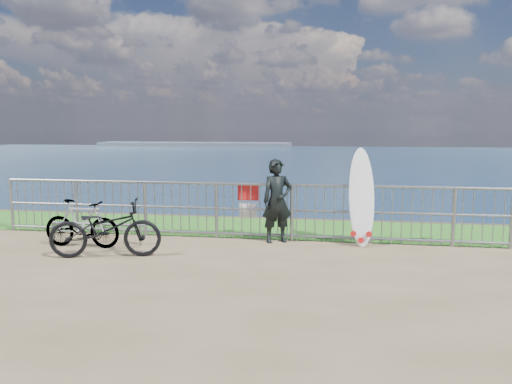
% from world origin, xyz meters
% --- Properties ---
extents(grass_strip, '(120.00, 120.00, 0.00)m').
position_xyz_m(grass_strip, '(0.00, 2.70, 0.01)').
color(grass_strip, '#26691D').
rests_on(grass_strip, ground).
extents(seascape, '(260.00, 260.00, 5.00)m').
position_xyz_m(seascape, '(-43.75, 147.49, -4.03)').
color(seascape, brown).
rests_on(seascape, ground).
extents(railing, '(10.06, 0.10, 1.13)m').
position_xyz_m(railing, '(0.02, 1.60, 0.58)').
color(railing, gray).
rests_on(railing, ground).
extents(surfer, '(0.69, 0.59, 1.60)m').
position_xyz_m(surfer, '(0.73, 1.45, 0.80)').
color(surfer, black).
rests_on(surfer, ground).
extents(surfboard, '(0.56, 0.51, 1.84)m').
position_xyz_m(surfboard, '(2.31, 1.44, 0.85)').
color(surfboard, white).
rests_on(surfboard, ground).
extents(bicycle_near, '(1.98, 1.11, 0.98)m').
position_xyz_m(bicycle_near, '(-2.02, -0.13, 0.49)').
color(bicycle_near, black).
rests_on(bicycle_near, ground).
extents(bicycle_far, '(1.50, 0.48, 0.89)m').
position_xyz_m(bicycle_far, '(-2.77, 0.44, 0.45)').
color(bicycle_far, black).
rests_on(bicycle_far, ground).
extents(bike_rack, '(1.96, 0.05, 0.41)m').
position_xyz_m(bike_rack, '(-2.65, 0.75, 0.34)').
color(bike_rack, gray).
rests_on(bike_rack, ground).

